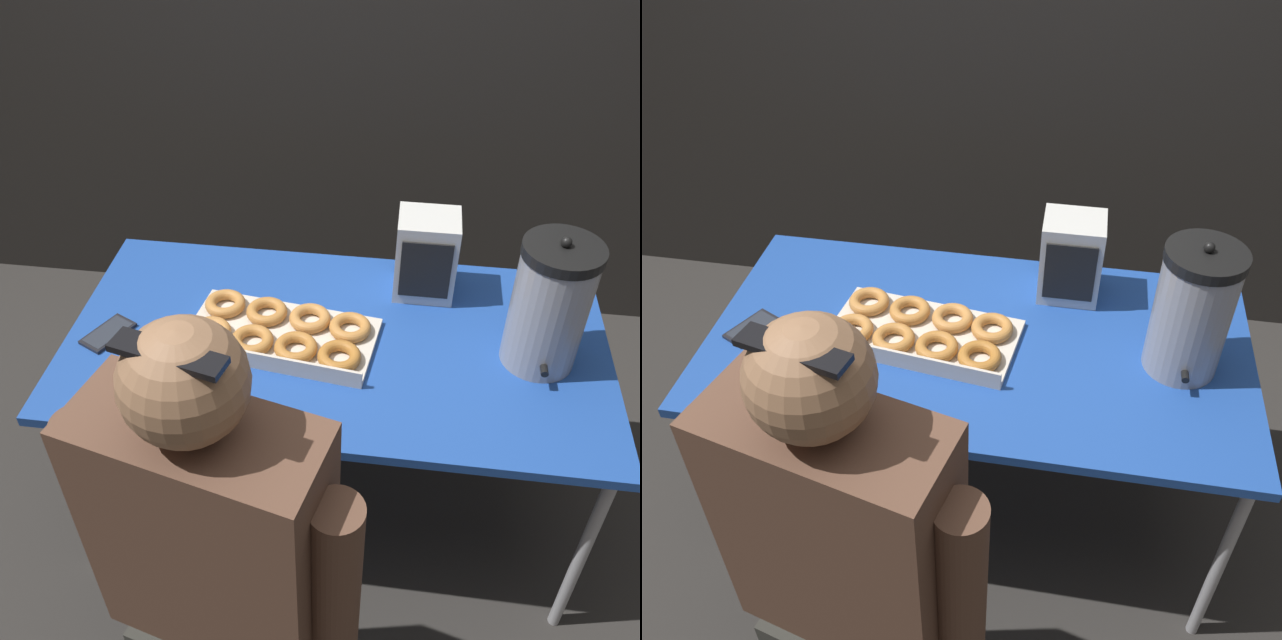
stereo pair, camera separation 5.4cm
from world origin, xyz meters
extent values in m
plane|color=#2D2B28|center=(0.00, 0.00, 0.00)|extent=(12.00, 12.00, 0.00)
cube|color=#1E479E|center=(0.00, 0.00, 0.69)|extent=(1.45, 0.77, 0.03)
cylinder|color=#ADADB2|center=(-0.68, -0.34, 0.34)|extent=(0.03, 0.03, 0.68)
cylinder|color=#ADADB2|center=(0.68, -0.34, 0.34)|extent=(0.03, 0.03, 0.68)
cylinder|color=#ADADB2|center=(-0.68, 0.34, 0.34)|extent=(0.03, 0.03, 0.68)
cylinder|color=#ADADB2|center=(0.68, 0.34, 0.34)|extent=(0.03, 0.03, 0.68)
cube|color=beige|center=(-0.15, -0.02, 0.71)|extent=(0.53, 0.33, 0.02)
cube|color=beige|center=(-0.16, -0.14, 0.74)|extent=(0.50, 0.07, 0.04)
torus|color=#C3803E|center=(-0.33, -0.05, 0.74)|extent=(0.15, 0.15, 0.03)
torus|color=#BE7C39|center=(-0.21, -0.07, 0.74)|extent=(0.15, 0.15, 0.03)
torus|color=#B87633|center=(-0.10, -0.08, 0.74)|extent=(0.12, 0.12, 0.03)
torus|color=#B06E2C|center=(0.02, -0.10, 0.74)|extent=(0.15, 0.15, 0.03)
torus|color=#C2803E|center=(-0.32, 0.07, 0.74)|extent=(0.15, 0.15, 0.03)
torus|color=#BE7B39|center=(-0.20, 0.05, 0.74)|extent=(0.13, 0.13, 0.03)
torus|color=#C68341|center=(-0.08, 0.04, 0.74)|extent=(0.16, 0.16, 0.03)
torus|color=#C07D3B|center=(0.04, 0.01, 0.74)|extent=(0.14, 0.14, 0.03)
cylinder|color=#939399|center=(0.53, -0.01, 0.87)|extent=(0.19, 0.19, 0.32)
cylinder|color=black|center=(0.53, -0.01, 1.04)|extent=(0.19, 0.19, 0.03)
sphere|color=black|center=(0.53, -0.01, 1.07)|extent=(0.03, 0.03, 0.03)
cylinder|color=black|center=(0.53, -0.11, 0.76)|extent=(0.02, 0.05, 0.02)
cube|color=black|center=(-0.61, -0.07, 0.71)|extent=(0.13, 0.16, 0.01)
cube|color=#2D333D|center=(-0.61, -0.07, 0.72)|extent=(0.11, 0.14, 0.00)
cube|color=silver|center=(0.22, 0.25, 0.83)|extent=(0.17, 0.15, 0.25)
cube|color=black|center=(0.22, 0.17, 0.83)|extent=(0.14, 0.01, 0.18)
cube|color=brown|center=(-0.16, -0.69, 0.80)|extent=(0.48, 0.30, 0.61)
sphere|color=#8E6647|center=(-0.16, -0.69, 1.21)|extent=(0.21, 0.21, 0.21)
cube|color=black|center=(-0.17, -0.72, 1.29)|extent=(0.18, 0.09, 0.01)
cylinder|color=brown|center=(0.08, -0.75, 0.77)|extent=(0.10, 0.10, 0.49)
cylinder|color=brown|center=(-0.41, -0.63, 0.77)|extent=(0.10, 0.10, 0.49)
camera|label=1|loc=(0.15, -1.43, 1.98)|focal=40.00mm
camera|label=2|loc=(0.20, -1.42, 1.98)|focal=40.00mm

